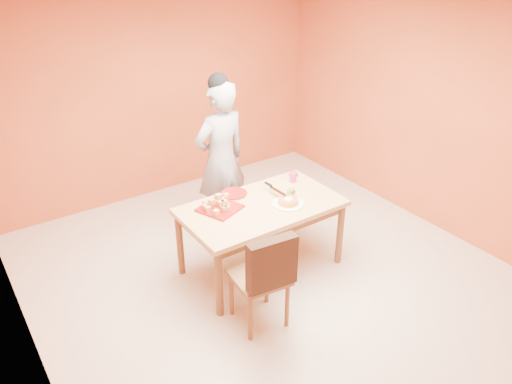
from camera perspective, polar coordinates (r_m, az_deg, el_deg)
floor at (r=5.23m, az=1.99°, el=-9.91°), size 5.00×5.00×0.00m
ceiling at (r=4.16m, az=2.63°, el=20.94°), size 5.00×5.00×0.00m
wall_back at (r=6.58m, az=-11.02°, el=11.02°), size 4.50×0.00×4.50m
wall_left at (r=3.79m, az=-26.33°, el=-4.53°), size 0.00×5.00×5.00m
wall_right at (r=6.06m, az=19.84°, el=8.42°), size 0.00×5.00×5.00m
dining_table at (r=5.03m, az=0.62°, el=-2.42°), size 1.60×0.90×0.76m
dining_chair at (r=4.42m, az=0.52°, el=-9.49°), size 0.51×0.58×1.00m
pastry_pile at (r=4.88m, az=-4.18°, el=-1.21°), size 0.32×0.32×0.11m
person at (r=5.62m, az=-4.03°, el=3.68°), size 0.70×0.49×1.81m
pastry_platter at (r=4.91m, az=-4.15°, el=-1.86°), size 0.46×0.46×0.02m
red_dinner_plate at (r=5.18m, az=-2.53°, el=-0.16°), size 0.34×0.34×0.02m
white_cake_plate at (r=5.00m, az=3.69°, el=-1.35°), size 0.34×0.34×0.01m
sponge_cake at (r=4.98m, az=3.70°, el=-1.06°), size 0.22×0.22×0.05m
cake_server at (r=5.10m, az=2.56°, el=0.06°), size 0.06×0.24×0.01m
egg_ornament at (r=5.09m, az=4.03°, el=-0.06°), size 0.11×0.09×0.12m
magenta_glass at (r=5.43m, az=4.24°, el=1.67°), size 0.09×0.09×0.10m
checker_tin at (r=5.58m, az=4.29°, el=2.04°), size 0.13×0.13×0.03m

